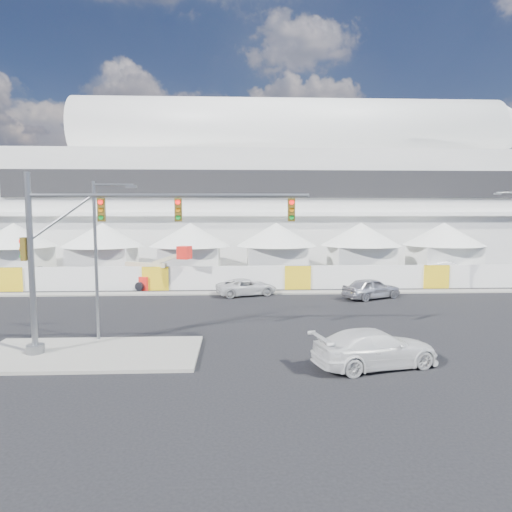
{
  "coord_description": "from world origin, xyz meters",
  "views": [
    {
      "loc": [
        0.75,
        -23.78,
        6.62
      ],
      "look_at": [
        2.25,
        10.0,
        3.29
      ],
      "focal_mm": 32.0,
      "sensor_mm": 36.0,
      "label": 1
    }
  ],
  "objects_px": {
    "lot_car_c": "(57,275)",
    "streetlight_median": "(100,250)",
    "sedan_silver": "(371,288)",
    "pickup_near": "(375,348)",
    "lot_car_b": "(491,276)",
    "pickup_curb": "(247,287)",
    "traffic_mast": "(91,252)",
    "lot_car_a": "(451,270)",
    "boom_lift": "(142,276)"
  },
  "relations": [
    {
      "from": "sedan_silver",
      "to": "traffic_mast",
      "type": "height_order",
      "value": "traffic_mast"
    },
    {
      "from": "lot_car_a",
      "to": "streetlight_median",
      "type": "distance_m",
      "value": 35.63
    },
    {
      "from": "traffic_mast",
      "to": "pickup_curb",
      "type": "bearing_deg",
      "value": 63.47
    },
    {
      "from": "lot_car_a",
      "to": "traffic_mast",
      "type": "height_order",
      "value": "traffic_mast"
    },
    {
      "from": "lot_car_a",
      "to": "boom_lift",
      "type": "bearing_deg",
      "value": 116.45
    },
    {
      "from": "pickup_curb",
      "to": "lot_car_b",
      "type": "height_order",
      "value": "lot_car_b"
    },
    {
      "from": "pickup_near",
      "to": "lot_car_c",
      "type": "distance_m",
      "value": 33.27
    },
    {
      "from": "sedan_silver",
      "to": "pickup_curb",
      "type": "xyz_separation_m",
      "value": [
        -9.44,
        1.79,
        -0.13
      ]
    },
    {
      "from": "lot_car_a",
      "to": "sedan_silver",
      "type": "bearing_deg",
      "value": 150.15
    },
    {
      "from": "traffic_mast",
      "to": "boom_lift",
      "type": "xyz_separation_m",
      "value": [
        -1.56,
        18.61,
        -3.79
      ]
    },
    {
      "from": "sedan_silver",
      "to": "lot_car_a",
      "type": "bearing_deg",
      "value": -71.31
    },
    {
      "from": "lot_car_c",
      "to": "traffic_mast",
      "type": "height_order",
      "value": "traffic_mast"
    },
    {
      "from": "lot_car_b",
      "to": "streetlight_median",
      "type": "distance_m",
      "value": 35.47
    },
    {
      "from": "pickup_curb",
      "to": "boom_lift",
      "type": "height_order",
      "value": "boom_lift"
    },
    {
      "from": "boom_lift",
      "to": "pickup_curb",
      "type": "bearing_deg",
      "value": 0.88
    },
    {
      "from": "sedan_silver",
      "to": "pickup_near",
      "type": "distance_m",
      "value": 15.67
    },
    {
      "from": "pickup_curb",
      "to": "streetlight_median",
      "type": "relative_size",
      "value": 0.6
    },
    {
      "from": "pickup_near",
      "to": "lot_car_b",
      "type": "xyz_separation_m",
      "value": [
        17.68,
        22.09,
        -0.12
      ]
    },
    {
      "from": "pickup_near",
      "to": "lot_car_b",
      "type": "height_order",
      "value": "pickup_near"
    },
    {
      "from": "sedan_silver",
      "to": "pickup_curb",
      "type": "height_order",
      "value": "sedan_silver"
    },
    {
      "from": "lot_car_c",
      "to": "streetlight_median",
      "type": "xyz_separation_m",
      "value": [
        9.96,
        -20.08,
        4.01
      ]
    },
    {
      "from": "pickup_curb",
      "to": "lot_car_c",
      "type": "bearing_deg",
      "value": 49.44
    },
    {
      "from": "lot_car_a",
      "to": "pickup_near",
      "type": "bearing_deg",
      "value": 165.67
    },
    {
      "from": "pickup_curb",
      "to": "traffic_mast",
      "type": "bearing_deg",
      "value": 136.01
    },
    {
      "from": "lot_car_c",
      "to": "boom_lift",
      "type": "xyz_separation_m",
      "value": [
        8.64,
        -3.7,
        0.31
      ]
    },
    {
      "from": "lot_car_a",
      "to": "streetlight_median",
      "type": "xyz_separation_m",
      "value": [
        -28.29,
        -21.3,
        3.92
      ]
    },
    {
      "from": "pickup_near",
      "to": "boom_lift",
      "type": "distance_m",
      "value": 24.97
    },
    {
      "from": "lot_car_b",
      "to": "boom_lift",
      "type": "bearing_deg",
      "value": 99.05
    },
    {
      "from": "pickup_curb",
      "to": "boom_lift",
      "type": "bearing_deg",
      "value": 49.5
    },
    {
      "from": "traffic_mast",
      "to": "streetlight_median",
      "type": "xyz_separation_m",
      "value": [
        -0.24,
        2.22,
        -0.09
      ]
    },
    {
      "from": "lot_car_a",
      "to": "lot_car_b",
      "type": "relative_size",
      "value": 1.21
    },
    {
      "from": "streetlight_median",
      "to": "pickup_curb",
      "type": "bearing_deg",
      "value": 58.76
    },
    {
      "from": "lot_car_a",
      "to": "streetlight_median",
      "type": "height_order",
      "value": "streetlight_median"
    },
    {
      "from": "lot_car_b",
      "to": "streetlight_median",
      "type": "relative_size",
      "value": 0.5
    },
    {
      "from": "lot_car_b",
      "to": "streetlight_median",
      "type": "xyz_separation_m",
      "value": [
        -30.4,
        -17.83,
        4.04
      ]
    },
    {
      "from": "lot_car_a",
      "to": "traffic_mast",
      "type": "distance_m",
      "value": 36.83
    },
    {
      "from": "lot_car_c",
      "to": "boom_lift",
      "type": "bearing_deg",
      "value": -99.33
    },
    {
      "from": "boom_lift",
      "to": "sedan_silver",
      "type": "bearing_deg",
      "value": 6.99
    },
    {
      "from": "sedan_silver",
      "to": "lot_car_b",
      "type": "distance_m",
      "value": 15.08
    },
    {
      "from": "lot_car_a",
      "to": "traffic_mast",
      "type": "relative_size",
      "value": 0.37
    },
    {
      "from": "lot_car_c",
      "to": "lot_car_b",
      "type": "bearing_deg",
      "value": -79.37
    },
    {
      "from": "streetlight_median",
      "to": "sedan_silver",
      "type": "bearing_deg",
      "value": 32.29
    },
    {
      "from": "pickup_curb",
      "to": "traffic_mast",
      "type": "xyz_separation_m",
      "value": [
        -7.39,
        -14.8,
        4.14
      ]
    },
    {
      "from": "sedan_silver",
      "to": "lot_car_c",
      "type": "relative_size",
      "value": 0.96
    },
    {
      "from": "sedan_silver",
      "to": "streetlight_median",
      "type": "relative_size",
      "value": 0.58
    },
    {
      "from": "lot_car_c",
      "to": "traffic_mast",
      "type": "relative_size",
      "value": 0.37
    },
    {
      "from": "pickup_near",
      "to": "traffic_mast",
      "type": "height_order",
      "value": "traffic_mast"
    },
    {
      "from": "sedan_silver",
      "to": "lot_car_a",
      "type": "xyz_separation_m",
      "value": [
        11.22,
        10.51,
        0.0
      ]
    },
    {
      "from": "lot_car_a",
      "to": "boom_lift",
      "type": "xyz_separation_m",
      "value": [
        -29.61,
        -4.92,
        0.22
      ]
    },
    {
      "from": "sedan_silver",
      "to": "traffic_mast",
      "type": "relative_size",
      "value": 0.36
    }
  ]
}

